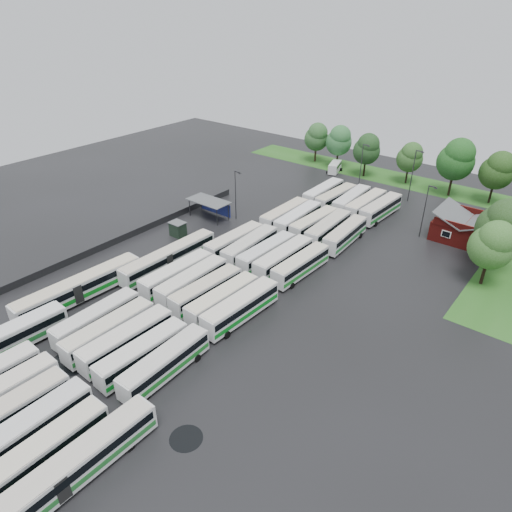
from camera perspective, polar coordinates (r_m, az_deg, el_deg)
The scene contains 55 objects.
ground at distance 64.86m, azimuth -8.06°, elevation -5.47°, with size 160.00×160.00×0.00m, color black.
brick_building at distance 87.17m, azimuth 24.71°, elevation 2.98°, with size 10.07×8.60×5.39m.
wash_shed at distance 87.81m, azimuth -5.76°, elevation 6.65°, with size 8.20×4.20×3.58m.
utility_hut at distance 81.96m, azimuth -9.75°, elevation 3.35°, with size 2.70×2.20×2.62m.
grass_strip_north at distance 113.35m, azimuth 17.12°, elevation 9.21°, with size 80.00×10.00×0.01m, color #265D1B.
west_fence at distance 84.01m, azimuth -14.79°, elevation 2.89°, with size 0.10×50.00×1.20m, color #2D2D30.
bus_r0c2 at distance 52.51m, azimuth -28.41°, elevation -16.93°, with size 2.75×11.73×3.25m.
bus_r0c3 at distance 50.14m, azimuth -26.40°, elevation -18.82°, with size 2.71×12.02×3.34m.
bus_r0c4 at distance 47.91m, azimuth -24.73°, elevation -21.21°, with size 2.57×11.67×3.24m.
bus_r1c0 at distance 61.07m, azimuth -19.27°, elevation -7.47°, with size 2.78×11.78×3.26m.
bus_r1c1 at distance 58.52m, azimuth -17.86°, elevation -8.95°, with size 2.57×12.00×3.34m.
bus_r1c2 at distance 56.62m, azimuth -15.85°, elevation -10.06°, with size 2.83×12.08×3.35m.
bus_r1c3 at distance 54.39m, azimuth -13.99°, elevation -11.73°, with size 2.82×11.71×3.24m.
bus_r1c4 at distance 52.64m, azimuth -11.30°, elevation -12.98°, with size 2.86×11.80×3.26m.
bus_r2c0 at distance 67.28m, azimuth -9.82°, elevation -2.31°, with size 2.87×12.28×3.40m.
bus_r2c1 at distance 65.39m, azimuth -7.99°, elevation -3.19°, with size 2.71×12.13×3.37m.
bus_r2c2 at distance 63.35m, azimuth -6.24°, elevation -4.31°, with size 3.00×11.77×3.25m.
bus_r2c3 at distance 61.27m, azimuth -4.18°, elevation -5.49°, with size 2.96×11.89×3.28m.
bus_r2c4 at distance 59.62m, azimuth -1.93°, elevation -6.43°, with size 3.13×12.43×3.43m.
bus_r3c0 at distance 75.45m, azimuth -2.70°, elevation 1.80°, with size 2.89×12.03×3.33m.
bus_r3c1 at distance 73.80m, azimuth -0.74°, elevation 1.19°, with size 3.16×12.30×3.39m.
bus_r3c2 at distance 72.05m, azimuth 1.34°, elevation 0.40°, with size 2.88×12.00×3.32m.
bus_r3c3 at distance 70.60m, azimuth 3.46°, elevation -0.26°, with size 2.86×12.31×3.41m.
bus_r3c4 at distance 69.15m, azimuth 5.62°, elevation -1.12°, with size 2.93×11.80×3.26m.
bus_r4c0 at distance 85.14m, azimuth 3.61°, elevation 5.16°, with size 2.62×12.15×3.38m.
bus_r4c1 at distance 83.64m, azimuth 5.29°, elevation 4.65°, with size 3.00×12.39×3.43m.
bus_r4c2 at distance 82.33m, azimuth 7.25°, elevation 4.05°, with size 3.03×11.92×3.29m.
bus_r4c3 at distance 80.62m, azimuth 9.01°, elevation 3.40°, with size 3.10×12.36×3.41m.
bus_r4c4 at distance 79.19m, azimuth 11.08°, elevation 2.65°, with size 3.08×12.00×3.31m.
bus_r5c0 at distance 96.02m, azimuth 8.40°, elevation 7.80°, with size 2.79×12.25×3.40m.
bus_r5c1 at distance 94.27m, azimuth 9.95°, elevation 7.21°, with size 3.08×11.85×3.27m.
bus_r5c2 at distance 93.15m, azimuth 11.85°, elevation 6.79°, with size 3.14×12.31×3.40m.
bus_r5c3 at distance 91.81m, azimuth 13.55°, elevation 6.26°, with size 2.88×12.34×3.42m.
bus_r5c4 at distance 90.69m, azimuth 15.31°, elevation 5.72°, with size 3.18×12.37×3.41m.
artic_bus_west_b at distance 72.11m, azimuth -10.81°, elevation -0.16°, with size 2.75×17.52×3.24m.
artic_bus_west_c at distance 67.81m, azimuth -21.19°, elevation -3.77°, with size 3.38×18.61×3.44m.
artic_bus_east at distance 45.64m, azimuth -22.80°, elevation -23.85°, with size 2.65×17.84×3.31m.
minibus at distance 114.00m, azimuth 9.82°, elevation 10.92°, with size 3.58×5.93×2.43m.
tree_north_0 at distance 119.90m, azimuth 7.61°, elevation 14.57°, with size 6.09×6.09×10.09m.
tree_north_1 at distance 116.48m, azimuth 10.36°, elevation 14.05°, with size 6.34×6.34×10.50m.
tree_north_2 at distance 111.16m, azimuth 13.73°, elevation 12.90°, with size 6.23×6.23×10.32m.
tree_north_3 at distance 109.26m, azimuth 18.74°, elevation 11.65°, with size 5.79×5.79×9.59m.
tree_north_4 at distance 104.50m, azimuth 23.82°, elevation 11.03°, with size 7.56×7.56×12.53m.
tree_north_5 at distance 104.13m, azimuth 28.00°, elevation 9.46°, with size 6.67×6.67×11.05m.
tree_east_0 at distance 72.34m, azimuth 27.52°, elevation 1.30°, with size 6.29×6.29×10.42m.
tree_east_1 at distance 76.76m, azimuth 28.48°, elevation 3.39°, with size 7.18×7.18×11.89m.
lamp_post_ne at distance 83.85m, azimuth 20.44°, elevation 5.68°, with size 1.48×0.29×9.61m.
lamp_post_nw at distance 85.70m, azimuth -2.52°, elevation 8.04°, with size 1.47×0.29×9.56m.
lamp_post_back_w at distance 103.00m, azimuth 13.09°, elevation 11.20°, with size 1.54×0.30×10.03m.
lamp_post_back_e at distance 99.00m, azimuth 19.06°, elevation 9.89°, with size 1.66×0.32×10.79m.
puddle_0 at distance 58.51m, azimuth -21.99°, elevation -12.16°, with size 4.96×4.96×0.01m, color black.
puddle_1 at distance 51.32m, azimuth -22.15°, elevation -19.29°, with size 3.79×3.79×0.01m, color black.
puddle_2 at distance 71.58m, azimuth -13.42°, elevation -2.39°, with size 5.58×5.58×0.01m, color black.
puddle_3 at distance 58.27m, azimuth -6.52°, elevation -9.96°, with size 3.35×3.35×0.01m, color black.
puddle_4 at distance 47.66m, azimuth -8.72°, elevation -21.61°, with size 3.28×3.28×0.01m, color black.
Camera 1 is at (39.88, -35.48, 36.84)m, focal length 32.00 mm.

